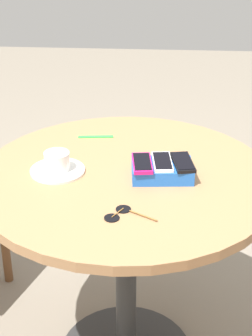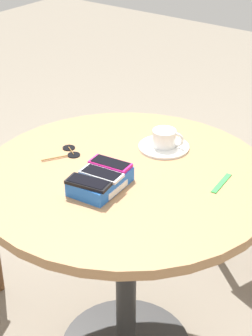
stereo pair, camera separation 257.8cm
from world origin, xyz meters
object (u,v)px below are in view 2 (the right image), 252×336
at_px(lanyard_strap, 221,183).
at_px(sunglasses, 69,152).
at_px(phone_white, 101,174).
at_px(round_table, 126,216).
at_px(phone_box, 101,181).
at_px(phone_magenta, 110,164).
at_px(saucer, 163,147).
at_px(phone_black, 88,183).
at_px(coffee_cup, 164,138).

xyz_separation_m(lanyard_strap, sunglasses, (-0.12, 0.48, 0.00)).
height_order(phone_white, sunglasses, phone_white).
height_order(round_table, sunglasses, sunglasses).
bearing_deg(phone_box, phone_magenta, 9.62).
distance_m(round_table, saucer, 0.26).
xyz_separation_m(phone_magenta, lanyard_strap, (0.17, -0.28, -0.05)).
relative_size(round_table, phone_magenta, 7.01).
xyz_separation_m(phone_white, lanyard_strap, (0.23, -0.27, -0.05)).
xyz_separation_m(round_table, phone_box, (-0.11, 0.01, 0.17)).
bearing_deg(sunglasses, phone_black, -127.07).
bearing_deg(lanyard_strap, saucer, 71.64).
height_order(phone_magenta, sunglasses, phone_magenta).
relative_size(phone_white, lanyard_strap, 1.06).
distance_m(phone_white, lanyard_strap, 0.35).
height_order(phone_black, coffee_cup, coffee_cup).
bearing_deg(phone_white, phone_black, -178.59).
xyz_separation_m(round_table, phone_magenta, (-0.05, 0.02, 0.20)).
bearing_deg(phone_black, lanyard_strap, -42.43).
height_order(round_table, phone_white, phone_white).
bearing_deg(lanyard_strap, round_table, 115.15).
xyz_separation_m(phone_box, lanyard_strap, (0.23, -0.27, -0.02)).
relative_size(phone_box, lanyard_strap, 1.56).
bearing_deg(phone_black, phone_magenta, 7.36).
height_order(phone_box, coffee_cup, coffee_cup).
relative_size(round_table, coffee_cup, 8.69).
height_order(lanyard_strap, sunglasses, sunglasses).
relative_size(round_table, sunglasses, 6.42).
bearing_deg(sunglasses, phone_magenta, -103.10).
height_order(phone_white, phone_magenta, phone_magenta).
xyz_separation_m(phone_box, phone_black, (-0.06, -0.01, 0.03)).
distance_m(phone_magenta, saucer, 0.26).
bearing_deg(lanyard_strap, phone_black, 137.57).
bearing_deg(phone_box, coffee_cup, -2.14).
distance_m(phone_black, coffee_cup, 0.38).
bearing_deg(coffee_cup, round_table, 179.84).
bearing_deg(coffee_cup, phone_white, 178.56).
distance_m(phone_black, saucer, 0.38).
height_order(saucer, lanyard_strap, saucer).
height_order(phone_black, phone_magenta, phone_magenta).
height_order(phone_magenta, coffee_cup, coffee_cup).
bearing_deg(phone_box, round_table, -5.95).
distance_m(phone_white, phone_magenta, 0.06).
bearing_deg(round_table, phone_box, 174.05).
relative_size(phone_box, sunglasses, 1.34).
relative_size(coffee_cup, lanyard_strap, 0.86).
height_order(phone_box, phone_magenta, phone_magenta).
bearing_deg(round_table, sunglasses, 90.22).
distance_m(phone_box, phone_black, 0.07).
xyz_separation_m(phone_white, sunglasses, (0.11, 0.22, -0.05)).
distance_m(phone_white, saucer, 0.32).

